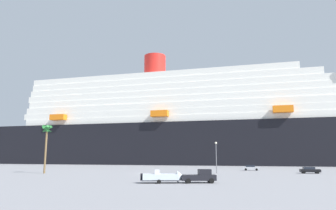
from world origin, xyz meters
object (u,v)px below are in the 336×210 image
(cruise_ship, at_px, (218,126))
(parked_car_black_coupe, at_px, (310,170))
(parked_car_silver_sedan, at_px, (251,168))
(small_boat_on_trailer, at_px, (165,177))
(street_lamp, at_px, (216,153))
(palm_tree, at_px, (47,133))
(pickup_truck, at_px, (200,176))

(cruise_ship, bearing_deg, parked_car_black_coupe, -72.03)
(parked_car_black_coupe, bearing_deg, parked_car_silver_sedan, 134.19)
(small_boat_on_trailer, bearing_deg, parked_car_black_coupe, 46.42)
(cruise_ship, distance_m, street_lamp, 73.85)
(palm_tree, bearing_deg, parked_car_silver_sedan, 24.52)
(cruise_ship, distance_m, parked_car_black_coupe, 74.42)
(small_boat_on_trailer, height_order, street_lamp, street_lamp)
(parked_car_silver_sedan, distance_m, parked_car_black_coupe, 18.48)
(parked_car_silver_sedan, bearing_deg, street_lamp, -120.11)
(street_lamp, bearing_deg, parked_car_silver_sedan, 59.89)
(cruise_ship, xyz_separation_m, pickup_truck, (-2.83, -99.78, -17.39))
(small_boat_on_trailer, bearing_deg, parked_car_silver_sedan, 68.63)
(small_boat_on_trailer, xyz_separation_m, parked_car_silver_sedan, (17.80, 45.49, -0.13))
(street_lamp, bearing_deg, parked_car_black_coupe, 9.58)
(cruise_ship, xyz_separation_m, small_boat_on_trailer, (-8.37, -101.03, -17.47))
(street_lamp, distance_m, parked_car_silver_sedan, 20.21)
(pickup_truck, height_order, parked_car_black_coupe, pickup_truck)
(cruise_ship, distance_m, small_boat_on_trailer, 102.87)
(cruise_ship, distance_m, pickup_truck, 101.32)
(palm_tree, distance_m, parked_car_black_coupe, 66.64)
(palm_tree, relative_size, parked_car_black_coupe, 2.51)
(parked_car_silver_sedan, bearing_deg, small_boat_on_trailer, -111.37)
(palm_tree, xyz_separation_m, parked_car_black_coupe, (65.14, 10.59, -9.22))
(palm_tree, bearing_deg, cruise_ship, 61.65)
(small_boat_on_trailer, bearing_deg, palm_tree, 147.86)
(pickup_truck, xyz_separation_m, street_lamp, (2.35, 27.15, 4.04))
(parked_car_silver_sedan, bearing_deg, cruise_ship, 99.64)
(pickup_truck, height_order, parked_car_silver_sedan, pickup_truck)
(small_boat_on_trailer, relative_size, parked_car_silver_sedan, 1.65)
(pickup_truck, distance_m, parked_car_silver_sedan, 45.91)
(parked_car_black_coupe, bearing_deg, palm_tree, -170.76)
(cruise_ship, bearing_deg, street_lamp, -90.38)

